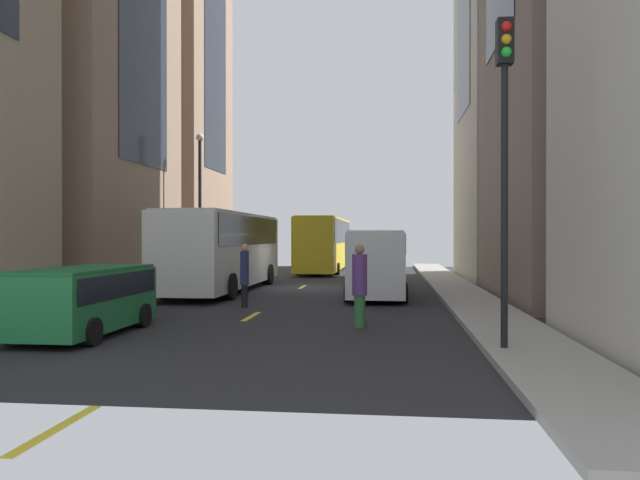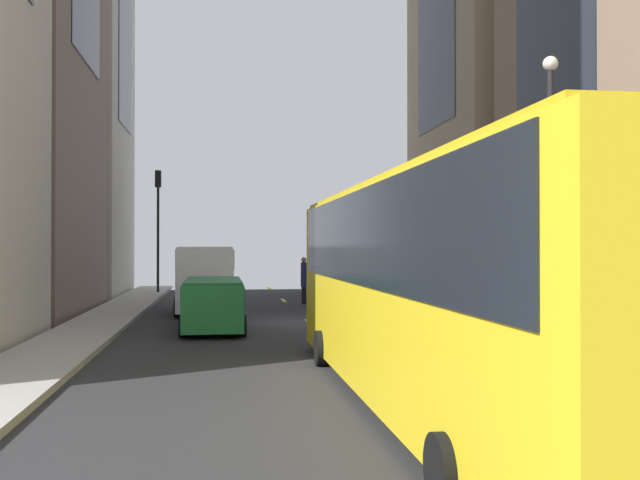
{
  "view_description": "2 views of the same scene",
  "coord_description": "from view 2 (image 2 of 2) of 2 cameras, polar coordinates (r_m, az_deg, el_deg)",
  "views": [
    {
      "loc": [
        4.06,
        -27.99,
        2.37
      ],
      "look_at": [
        1.06,
        -2.03,
        2.22
      ],
      "focal_mm": 34.0,
      "sensor_mm": 36.0,
      "label": 1
    },
    {
      "loc": [
        3.05,
        24.82,
        2.56
      ],
      "look_at": [
        -0.56,
        -1.6,
        2.82
      ],
      "focal_mm": 41.36,
      "sensor_mm": 36.0,
      "label": 2
    }
  ],
  "objects": [
    {
      "name": "car_green_1",
      "position": [
        22.77,
        -8.25,
        -4.65
      ],
      "size": [
        1.91,
        4.74,
        1.58
      ],
      "color": "#1E7238",
      "rests_on": "ground"
    },
    {
      "name": "sidewalk_east",
      "position": [
        25.24,
        -16.72,
        -6.19
      ],
      "size": [
        2.03,
        44.0,
        0.15
      ],
      "primitive_type": "cube",
      "color": "#9E9B93",
      "rests_on": "ground"
    },
    {
      "name": "lane_stripe_1",
      "position": [
        35.54,
        -2.84,
        -4.68
      ],
      "size": [
        0.16,
        2.0,
        0.01
      ],
      "primitive_type": "cube",
      "color": "yellow",
      "rests_on": "ground"
    },
    {
      "name": "lane_stripe_3",
      "position": [
        14.86,
        4.27,
        -10.46
      ],
      "size": [
        0.16,
        2.0,
        0.01
      ],
      "primitive_type": "cube",
      "color": "yellow",
      "rests_on": "ground"
    },
    {
      "name": "pedestrian_waiting_curb",
      "position": [
        37.07,
        -8.14,
        -2.76
      ],
      "size": [
        0.39,
        0.39,
        2.15
      ],
      "rotation": [
        0.0,
        0.0,
        5.57
      ],
      "color": "#336B38",
      "rests_on": "ground"
    },
    {
      "name": "streetcar_yellow",
      "position": [
        11.86,
        8.93,
        -2.66
      ],
      "size": [
        2.7,
        14.23,
        3.59
      ],
      "color": "yellow",
      "rests_on": "ground"
    },
    {
      "name": "pedestrian_crossing_near",
      "position": [
        33.37,
        -1.26,
        -2.99
      ],
      "size": [
        0.29,
        0.29,
        2.11
      ],
      "rotation": [
        0.0,
        0.0,
        2.92
      ],
      "color": "black",
      "rests_on": "ground"
    },
    {
      "name": "sidewalk_west",
      "position": [
        26.87,
        14.19,
        -5.85
      ],
      "size": [
        2.03,
        44.0,
        0.15
      ],
      "primitive_type": "cube",
      "color": "#9E9B93",
      "rests_on": "ground"
    },
    {
      "name": "ground_plane",
      "position": [
        25.13,
        -0.77,
        -6.41
      ],
      "size": [
        39.93,
        39.93,
        0.0
      ],
      "primitive_type": "plane",
      "color": "#28282B"
    },
    {
      "name": "city_bus_white",
      "position": [
        27.82,
        5.01,
        -1.7
      ],
      "size": [
        2.8,
        11.62,
        3.35
      ],
      "color": "silver",
      "rests_on": "ground"
    },
    {
      "name": "traffic_light_near_corner",
      "position": [
        40.6,
        -12.42,
        2.4
      ],
      "size": [
        0.32,
        0.44,
        6.54
      ],
      "color": "black",
      "rests_on": "ground"
    },
    {
      "name": "lane_stripe_2",
      "position": [
        25.13,
        -0.77,
        -6.4
      ],
      "size": [
        0.16,
        2.0,
        0.01
      ],
      "primitive_type": "cube",
      "color": "yellow",
      "rests_on": "ground"
    },
    {
      "name": "delivery_van_white",
      "position": [
        29.31,
        -8.8,
        -2.6
      ],
      "size": [
        2.25,
        6.06,
        2.58
      ],
      "color": "white",
      "rests_on": "ground"
    },
    {
      "name": "car_green_0",
      "position": [
        39.6,
        1.39,
        -2.88
      ],
      "size": [
        2.08,
        4.41,
        1.62
      ],
      "color": "#1E7238",
      "rests_on": "ground"
    },
    {
      "name": "streetlamp_near",
      "position": [
        22.4,
        17.42,
        5.57
      ],
      "size": [
        0.44,
        0.44,
        7.95
      ],
      "color": "black",
      "rests_on": "ground"
    },
    {
      "name": "lane_stripe_0",
      "position": [
        45.99,
        -3.97,
        -3.74
      ],
      "size": [
        0.16,
        2.0,
        0.01
      ],
      "primitive_type": "cube",
      "color": "yellow",
      "rests_on": "ground"
    }
  ]
}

